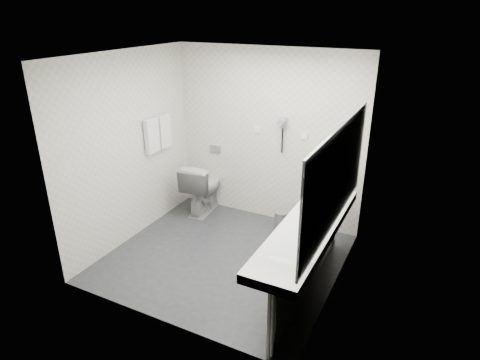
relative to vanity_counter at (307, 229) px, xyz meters
The scene contains 32 objects.
floor 1.39m from the vanity_counter, 169.92° to the left, with size 2.80×2.80×0.00m, color #2C2D32.
ceiling 2.05m from the vanity_counter, 169.92° to the left, with size 2.80×2.80×0.00m, color white.
wall_back 1.93m from the vanity_counter, 126.87° to the left, with size 2.80×2.80×0.00m, color silver.
wall_front 1.64m from the vanity_counter, 135.64° to the right, with size 2.80×2.80×0.00m, color silver.
wall_left 2.57m from the vanity_counter, behind, with size 2.60×2.60×0.00m, color silver.
wall_right 0.56m from the vanity_counter, 36.03° to the left, with size 2.60×2.60×0.00m, color silver.
vanity_counter is the anchor object (origin of this frame).
vanity_panel 0.43m from the vanity_counter, ahead, with size 0.03×2.15×0.75m, color #9A9891.
vanity_post_near 1.12m from the vanity_counter, 86.97° to the right, with size 0.06×0.06×0.75m, color silver.
vanity_post_far 1.12m from the vanity_counter, 86.97° to the left, with size 0.06×0.06×0.75m, color silver.
mirror 0.70m from the vanity_counter, ahead, with size 0.02×2.20×1.05m, color #B2BCC6.
basin_near 0.65m from the vanity_counter, 90.00° to the right, with size 0.40×0.31×0.05m, color white.
basin_far 0.65m from the vanity_counter, 90.00° to the left, with size 0.40×0.31×0.05m, color white.
faucet_near 0.69m from the vanity_counter, 73.30° to the right, with size 0.04×0.04×0.15m, color silver.
faucet_far 0.69m from the vanity_counter, 73.30° to the left, with size 0.04×0.04×0.15m, color silver.
soap_bottle_a 0.16m from the vanity_counter, 23.50° to the left, with size 0.05×0.05×0.11m, color white.
soap_bottle_b 0.27m from the vanity_counter, 67.75° to the left, with size 0.06×0.06×0.08m, color white.
soap_bottle_c 0.17m from the vanity_counter, 25.58° to the right, with size 0.05×0.05×0.13m, color white.
glass_left 0.22m from the vanity_counter, 66.82° to the left, with size 0.06×0.06×0.11m, color silver.
glass_right 0.34m from the vanity_counter, 67.36° to the left, with size 0.06×0.06×0.10m, color silver.
toilet 2.42m from the vanity_counter, 149.38° to the left, with size 0.45×0.80×0.81m, color white.
flush_plate 2.48m from the vanity_counter, 143.06° to the left, with size 0.18×0.02×0.12m, color #B2B5BA.
pedal_bin 1.53m from the vanity_counter, 121.82° to the left, with size 0.21×0.21×0.29m, color #B2B5BA.
bin_lid 1.47m from the vanity_counter, 121.82° to the left, with size 0.21×0.21×0.01m, color #B2B5BA.
towel_rail 2.69m from the vanity_counter, 163.14° to the left, with size 0.02×0.02×0.62m, color silver.
towel_near 2.59m from the vanity_counter, 166.10° to the left, with size 0.07×0.24×0.48m, color white.
towel_far 2.67m from the vanity_counter, 160.15° to the left, with size 0.07×0.24×0.48m, color white.
dryer_cradle 1.85m from the vanity_counter, 120.76° to the left, with size 0.10×0.04×0.14m, color gray.
dryer_barrel 1.81m from the vanity_counter, 122.01° to the left, with size 0.08×0.08×0.14m, color gray.
dryer_cord 1.76m from the vanity_counter, 121.02° to the left, with size 0.02×0.02×0.35m, color black.
switch_plate_a 2.04m from the vanity_counter, 130.59° to the left, with size 0.09×0.02×0.09m, color white.
switch_plate_b 1.69m from the vanity_counter, 111.13° to the left, with size 0.09×0.02×0.09m, color white.
Camera 1 is at (2.21, -3.93, 2.97)m, focal length 30.96 mm.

